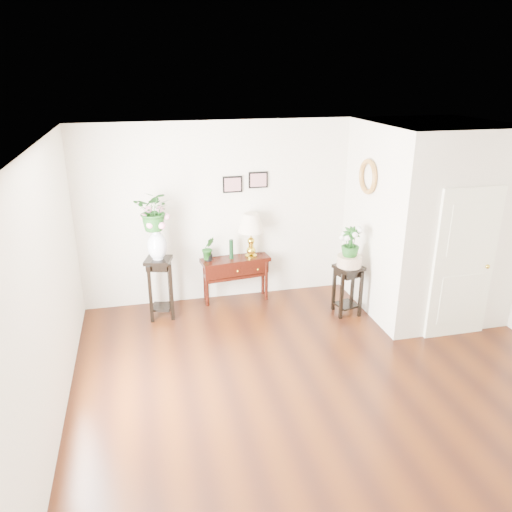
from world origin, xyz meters
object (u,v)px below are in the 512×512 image
object	(u,v)px
table_lamp	(251,236)
plant_stand_b	(347,290)
console_table	(236,279)
plant_stand_a	(160,288)

from	to	relation	value
table_lamp	plant_stand_b	distance (m)	1.68
console_table	table_lamp	size ratio (longest dim) A/B	1.50
console_table	plant_stand_b	xyz separation A→B (m)	(1.54, -0.84, 0.03)
plant_stand_a	plant_stand_b	bearing A→B (deg)	-11.03
console_table	plant_stand_a	xyz separation A→B (m)	(-1.19, -0.31, 0.11)
console_table	plant_stand_b	distance (m)	1.76
table_lamp	plant_stand_a	size ratio (longest dim) A/B	0.78
plant_stand_b	plant_stand_a	bearing A→B (deg)	168.97
plant_stand_a	console_table	bearing A→B (deg)	14.57
console_table	plant_stand_a	world-z (taller)	plant_stand_a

